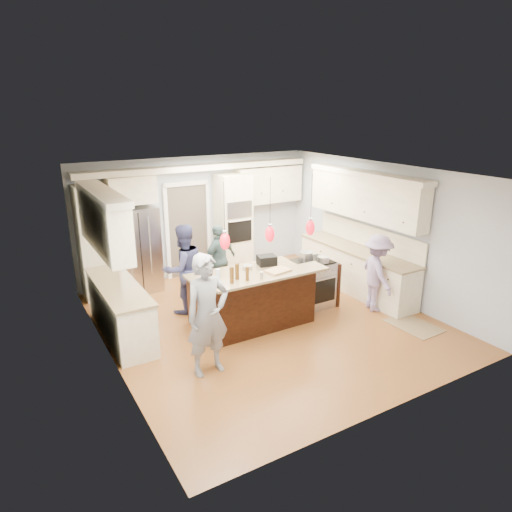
{
  "coord_description": "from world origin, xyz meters",
  "views": [
    {
      "loc": [
        -3.99,
        -6.43,
        3.73
      ],
      "look_at": [
        0.0,
        0.35,
        1.15
      ],
      "focal_mm": 32.0,
      "sensor_mm": 36.0,
      "label": 1
    }
  ],
  "objects_px": {
    "person_bar_end": "(208,315)",
    "person_far_left": "(184,269)",
    "refrigerator": "(136,250)",
    "kitchen_island": "(252,298)",
    "island_range": "(312,283)"
  },
  "relations": [
    {
      "from": "island_range",
      "to": "person_far_left",
      "type": "height_order",
      "value": "person_far_left"
    },
    {
      "from": "kitchen_island",
      "to": "person_far_left",
      "type": "distance_m",
      "value": 1.42
    },
    {
      "from": "person_bar_end",
      "to": "refrigerator",
      "type": "bearing_deg",
      "value": 85.67
    },
    {
      "from": "refrigerator",
      "to": "kitchen_island",
      "type": "relative_size",
      "value": 0.86
    },
    {
      "from": "kitchen_island",
      "to": "island_range",
      "type": "bearing_deg",
      "value": 3.04
    },
    {
      "from": "island_range",
      "to": "person_bar_end",
      "type": "xyz_separation_m",
      "value": [
        -2.75,
        -1.14,
        0.45
      ]
    },
    {
      "from": "refrigerator",
      "to": "person_far_left",
      "type": "bearing_deg",
      "value": -73.27
    },
    {
      "from": "person_bar_end",
      "to": "person_far_left",
      "type": "bearing_deg",
      "value": 73.4
    },
    {
      "from": "island_range",
      "to": "person_far_left",
      "type": "bearing_deg",
      "value": 156.25
    },
    {
      "from": "refrigerator",
      "to": "island_range",
      "type": "bearing_deg",
      "value": -42.59
    },
    {
      "from": "person_bar_end",
      "to": "person_far_left",
      "type": "relative_size",
      "value": 1.07
    },
    {
      "from": "refrigerator",
      "to": "person_bar_end",
      "type": "relative_size",
      "value": 0.99
    },
    {
      "from": "kitchen_island",
      "to": "person_bar_end",
      "type": "relative_size",
      "value": 1.15
    },
    {
      "from": "refrigerator",
      "to": "island_range",
      "type": "xyz_separation_m",
      "value": [
        2.71,
        -2.49,
        -0.44
      ]
    },
    {
      "from": "person_bar_end",
      "to": "person_far_left",
      "type": "xyz_separation_m",
      "value": [
        0.49,
        2.14,
        -0.06
      ]
    }
  ]
}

